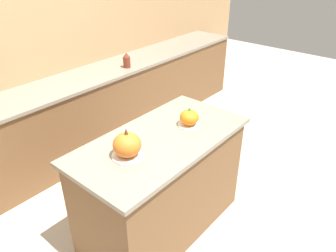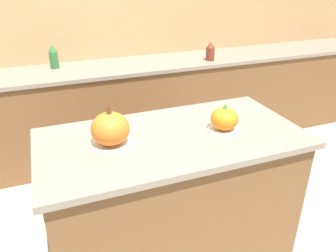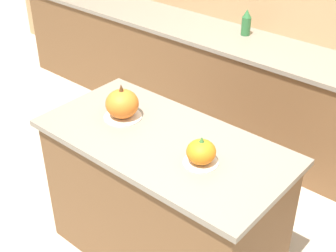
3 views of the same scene
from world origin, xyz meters
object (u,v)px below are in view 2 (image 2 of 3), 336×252
object	(u,v)px
pumpkin_cake_right	(224,120)
bottle_tall	(54,57)
bottle_short	(210,52)
pumpkin_cake_left	(110,129)

from	to	relation	value
pumpkin_cake_right	bottle_tall	size ratio (longest dim) A/B	0.84
pumpkin_cake_right	bottle_short	bearing A→B (deg)	65.14
pumpkin_cake_left	bottle_short	xyz separation A→B (m)	(1.28, 1.35, -0.00)
pumpkin_cake_right	bottle_tall	xyz separation A→B (m)	(-0.80, 1.67, 0.04)
pumpkin_cake_right	bottle_tall	world-z (taller)	bottle_tall
bottle_short	pumpkin_cake_left	bearing A→B (deg)	-133.46
pumpkin_cake_left	pumpkin_cake_right	distance (m)	0.63
bottle_tall	bottle_short	distance (m)	1.47
pumpkin_cake_left	bottle_tall	distance (m)	1.62
bottle_short	bottle_tall	bearing A→B (deg)	169.96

